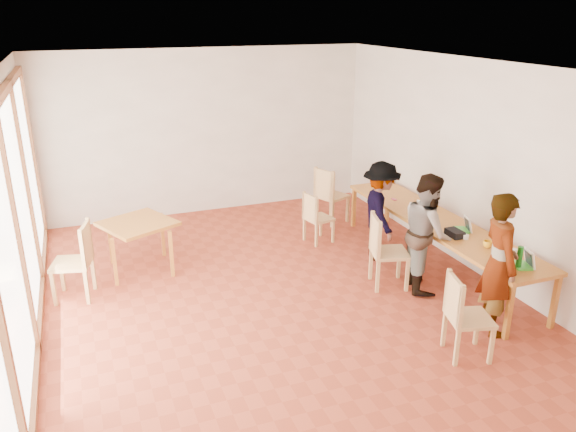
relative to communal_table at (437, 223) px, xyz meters
The scene contains 25 objects.
ground 2.61m from the communal_table, behind, with size 8.00×8.00×0.00m, color #9E3E26.
wall_back 4.54m from the communal_table, 124.01° to the left, with size 6.00×0.10×3.00m, color silver.
wall_front 5.03m from the communal_table, 120.20° to the right, with size 6.00×0.10×3.00m, color silver.
wall_right 0.99m from the communal_table, 30.57° to the right, with size 0.10×8.00×3.00m, color silver.
window_wall 5.53m from the communal_table, behind, with size 0.10×8.00×3.00m, color white.
ceiling 3.42m from the communal_table, behind, with size 6.00×8.00×0.04m, color white.
communal_table is the anchor object (origin of this frame).
side_table 4.33m from the communal_table, 160.08° to the left, with size 0.90×0.90×0.75m.
chair_near 2.28m from the communal_table, 118.11° to the right, with size 0.55×0.55×0.51m.
chair_mid 1.05m from the communal_table, 167.83° to the right, with size 0.59×0.59×0.54m.
chair_far 1.99m from the communal_table, 130.38° to the left, with size 0.47×0.47×0.45m.
chair_empty 2.36m from the communal_table, 107.29° to the left, with size 0.62×0.62×0.54m.
chair_spare 4.97m from the communal_table, 169.66° to the left, with size 0.59×0.59×0.55m.
person_near 1.74m from the communal_table, 101.88° to the right, with size 0.63×0.41×1.72m, color gray.
person_mid 0.69m from the communal_table, 137.08° to the right, with size 0.79×0.61×1.62m, color gray.
person_far 0.85m from the communal_table, 134.78° to the left, with size 0.99×0.57×1.52m, color gray.
laptop_near 1.68m from the communal_table, 88.05° to the right, with size 0.28×0.30×0.21m.
laptop_mid 0.50m from the communal_table, 77.85° to the right, with size 0.27×0.29×0.20m.
laptop_far 0.29m from the communal_table, 110.76° to the left, with size 0.29×0.31×0.21m.
yellow_mug 1.06m from the communal_table, 89.06° to the right, with size 0.11×0.11×0.09m, color #F2A816.
green_bottle 1.71m from the communal_table, 92.03° to the right, with size 0.07×0.07×0.28m, color #116718.
clear_glass 1.40m from the communal_table, 83.86° to the right, with size 0.07×0.07×0.09m, color silver.
condiment_cup 0.73m from the communal_table, 94.91° to the right, with size 0.08×0.08×0.06m, color white.
pink_phone 1.05m from the communal_table, 95.51° to the left, with size 0.05×0.10×0.01m, color #BA3451.
black_pouch 0.62m from the communal_table, 103.78° to the right, with size 0.16×0.26×0.09m, color black.
Camera 1 is at (-2.22, -6.03, 3.62)m, focal length 35.00 mm.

